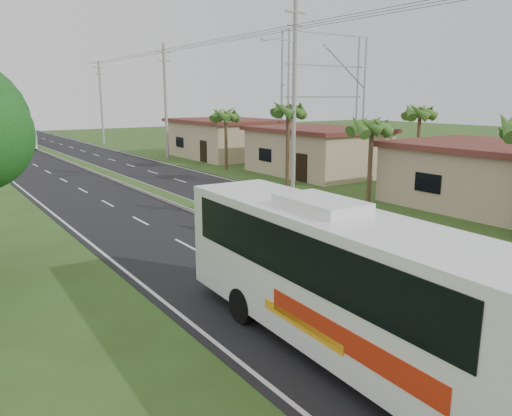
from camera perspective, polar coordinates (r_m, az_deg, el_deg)
ground at (r=15.83m, az=21.25°, el=-10.59°), size 180.00×180.00×0.00m
road_asphalt at (r=31.13m, az=-10.48°, el=1.26°), size 14.00×160.00×0.02m
median_strip at (r=31.11m, az=-10.49°, el=1.43°), size 1.20×160.00×0.18m
lane_edge_left at (r=29.14m, az=-22.58°, el=-0.29°), size 0.12×160.00×0.01m
lane_edge_right at (r=34.34m, az=-0.23°, el=2.51°), size 0.12×160.00×0.01m
shop_mid at (r=40.08m, az=6.86°, el=6.55°), size 7.60×10.60×3.67m
shop_far at (r=51.39m, az=-3.56°, el=8.00°), size 8.60×11.60×3.82m
palm_verge_b at (r=29.53m, az=13.11°, el=9.06°), size 2.40×2.40×5.05m
palm_verge_c at (r=34.25m, az=3.69°, el=11.07°), size 2.40×2.40×5.85m
palm_verge_d at (r=41.98m, az=-3.49°, el=10.56°), size 2.40×2.40×5.25m
palm_behind_shop at (r=37.64m, az=18.26°, el=10.32°), size 2.40×2.40×5.65m
utility_pole_b at (r=33.25m, az=4.35°, el=12.98°), size 3.20×0.28×12.00m
utility_pole_c at (r=50.45m, az=-10.30°, el=12.00°), size 1.60×0.28×11.00m
utility_pole_d at (r=69.17m, az=-17.28°, el=11.53°), size 1.60×0.28×10.50m
billboard_lattice at (r=51.17m, az=7.89°, el=13.37°), size 10.18×1.18×12.07m
coach_bus_main at (r=11.56m, az=10.63°, el=-7.83°), size 2.77×11.38×3.65m
coach_bus_far at (r=68.95m, az=-26.14°, el=8.00°), size 3.24×12.45×3.60m
motorcyclist at (r=21.82m, az=0.79°, el=-0.81°), size 1.61×0.95×2.42m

